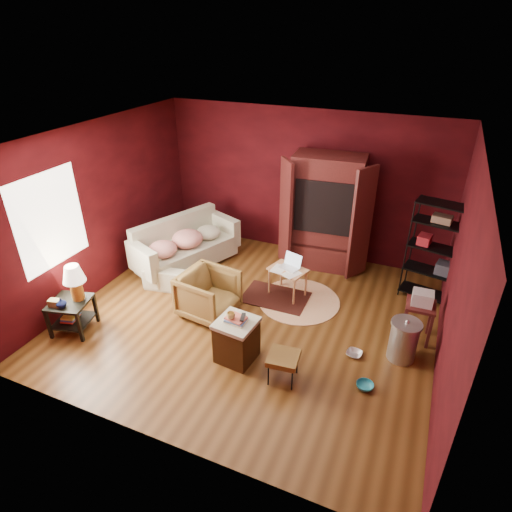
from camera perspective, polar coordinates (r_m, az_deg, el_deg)
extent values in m
cube|color=brown|center=(6.88, -0.66, -8.14)|extent=(5.50, 5.00, 0.02)
cube|color=white|center=(5.65, -0.83, 15.36)|extent=(5.50, 5.00, 0.02)
cube|color=#43090E|center=(8.31, 6.38, 9.52)|extent=(5.50, 0.02, 2.80)
cube|color=#43090E|center=(4.33, -14.59, -11.35)|extent=(5.50, 0.02, 2.80)
cube|color=#43090E|center=(7.59, -20.27, 5.95)|extent=(0.02, 5.00, 2.80)
cube|color=#43090E|center=(5.73, 25.41, -2.64)|extent=(0.02, 5.00, 2.80)
cube|color=white|center=(6.87, -25.80, 4.28)|extent=(0.02, 1.20, 1.40)
imported|color=beige|center=(8.15, -9.78, 1.02)|extent=(0.89, 2.00, 0.76)
imported|color=black|center=(6.74, -6.37, -4.86)|extent=(0.83, 0.88, 0.81)
imported|color=silver|center=(6.26, 13.05, -12.03)|extent=(0.22, 0.08, 0.22)
imported|color=teal|center=(5.82, 14.40, -15.90)|extent=(0.23, 0.09, 0.22)
imported|color=#0D1641|center=(6.76, -24.54, -5.72)|extent=(0.16, 0.17, 0.15)
imported|color=tan|center=(5.65, -3.38, -7.85)|extent=(0.13, 0.11, 0.11)
cube|color=black|center=(6.89, -23.63, -5.69)|extent=(0.66, 0.66, 0.04)
cube|color=black|center=(7.08, -23.10, -7.93)|extent=(0.62, 0.62, 0.03)
cube|color=black|center=(6.99, -25.93, -8.18)|extent=(0.05, 0.05, 0.50)
cube|color=black|center=(6.74, -22.45, -8.79)|extent=(0.05, 0.05, 0.50)
cube|color=black|center=(7.31, -23.97, -5.99)|extent=(0.05, 0.05, 0.50)
cube|color=black|center=(7.08, -20.59, -6.48)|extent=(0.05, 0.05, 0.50)
cylinder|color=orange|center=(6.81, -22.76, -4.20)|extent=(0.22, 0.22, 0.31)
cone|color=#F2E5C6|center=(6.68, -23.21, -2.18)|extent=(0.40, 0.40, 0.25)
cube|color=olive|center=(6.84, -25.27, -5.67)|extent=(0.18, 0.15, 0.11)
cube|color=#C44731|center=(7.08, -23.48, -7.61)|extent=(0.26, 0.29, 0.03)
cube|color=blue|center=(7.05, -23.47, -7.41)|extent=(0.26, 0.29, 0.03)
cube|color=#DCDA49|center=(7.03, -23.46, -7.21)|extent=(0.26, 0.29, 0.03)
cube|color=beige|center=(8.17, -9.16, 0.32)|extent=(1.43, 2.02, 0.39)
cube|color=beige|center=(8.31, -10.71, 2.73)|extent=(0.87, 1.79, 0.78)
cube|color=beige|center=(7.65, -14.89, -0.61)|extent=(0.79, 0.46, 0.54)
cube|color=beige|center=(8.57, -4.27, 3.68)|extent=(0.79, 0.46, 0.54)
ellipsoid|color=red|center=(7.73, -12.33, 0.90)|extent=(0.67, 0.67, 0.27)
ellipsoid|color=red|center=(7.98, -9.14, 2.30)|extent=(0.74, 0.74, 0.31)
ellipsoid|color=beige|center=(8.26, -6.38, 3.14)|extent=(0.61, 0.61, 0.25)
cube|color=#472A10|center=(5.96, -2.59, -11.32)|extent=(0.53, 0.53, 0.58)
cube|color=beige|center=(5.76, -2.66, -8.92)|extent=(0.56, 0.56, 0.05)
cube|color=beige|center=(5.73, -2.67, -8.62)|extent=(0.30, 0.24, 0.02)
cube|color=#527ABF|center=(5.72, -2.68, -8.43)|extent=(0.27, 0.21, 0.02)
cube|color=#DA6352|center=(5.71, -2.68, -8.24)|extent=(0.29, 0.24, 0.02)
cube|color=black|center=(5.68, -1.77, -8.15)|extent=(0.09, 0.18, 0.02)
cube|color=black|center=(5.61, 3.68, -13.41)|extent=(0.43, 0.43, 0.08)
cube|color=black|center=(5.64, 3.67, -13.78)|extent=(0.38, 0.38, 0.02)
cylinder|color=black|center=(5.67, 1.65, -15.62)|extent=(0.02, 0.02, 0.32)
cylinder|color=black|center=(5.62, 4.82, -16.22)|extent=(0.02, 0.02, 0.32)
cylinder|color=black|center=(5.88, 2.48, -13.59)|extent=(0.02, 0.02, 0.32)
cylinder|color=black|center=(5.84, 5.51, -14.14)|extent=(0.02, 0.02, 0.32)
cylinder|color=#F0E8C8|center=(7.25, 5.73, -5.93)|extent=(1.68, 1.68, 0.01)
cube|color=#471913|center=(7.30, 2.60, -5.48)|extent=(1.10, 0.74, 0.01)
cube|color=#E7A269|center=(7.13, 4.28, -1.84)|extent=(0.70, 0.58, 0.03)
cylinder|color=#E7A269|center=(7.27, 1.77, -3.38)|extent=(0.04, 0.04, 0.50)
cylinder|color=#E7A269|center=(7.02, 5.08, -4.83)|extent=(0.04, 0.04, 0.50)
cylinder|color=#E7A269|center=(7.50, 3.39, -2.32)|extent=(0.04, 0.04, 0.50)
cylinder|color=#E7A269|center=(7.25, 6.66, -3.68)|extent=(0.04, 0.04, 0.50)
cube|color=white|center=(7.14, 4.43, -1.59)|extent=(0.37, 0.30, 0.02)
cube|color=silver|center=(7.16, 4.99, -0.48)|extent=(0.33, 0.16, 0.22)
cube|color=white|center=(7.11, 3.03, -1.72)|extent=(0.24, 0.32, 0.00)
cube|color=white|center=(6.99, 4.77, -2.38)|extent=(0.32, 0.36, 0.00)
cube|color=#521817|center=(7.93, 9.27, 5.74)|extent=(1.29, 0.78, 2.13)
cube|color=black|center=(7.74, 9.26, 6.95)|extent=(1.05, 0.59, 0.95)
cube|color=#521817|center=(7.76, 3.97, 5.54)|extent=(0.37, 0.42, 2.02)
cube|color=#521817|center=(7.58, 13.86, 4.14)|extent=(0.30, 0.46, 2.02)
cube|color=#333638|center=(7.83, 9.26, 6.34)|extent=(0.74, 0.62, 0.58)
cube|color=black|center=(7.57, 8.89, 5.56)|extent=(0.56, 0.06, 0.45)
cube|color=#521817|center=(8.11, 8.89, 1.95)|extent=(1.05, 0.65, 0.06)
cylinder|color=black|center=(7.35, 19.40, 0.68)|extent=(0.03, 0.03, 1.71)
cylinder|color=black|center=(7.24, 25.37, -1.04)|extent=(0.03, 0.03, 1.71)
cylinder|color=black|center=(7.65, 20.15, 1.67)|extent=(0.03, 0.03, 1.71)
cylinder|color=black|center=(7.54, 25.90, 0.04)|extent=(0.03, 0.03, 1.71)
cube|color=black|center=(7.80, 21.64, -4.56)|extent=(0.89, 0.52, 0.02)
cube|color=black|center=(7.59, 22.22, -1.85)|extent=(0.89, 0.52, 0.02)
cube|color=black|center=(7.40, 22.83, 1.00)|extent=(0.89, 0.52, 0.02)
cube|color=black|center=(7.22, 23.46, 4.01)|extent=(0.89, 0.52, 0.02)
cube|color=black|center=(7.11, 23.95, 6.30)|extent=(0.89, 0.52, 0.02)
cube|color=maroon|center=(7.38, 21.56, 2.06)|extent=(0.23, 0.27, 0.15)
cube|color=#30313C|center=(7.51, 23.76, -1.51)|extent=(0.28, 0.28, 0.19)
cube|color=brown|center=(7.19, 23.58, 4.55)|extent=(0.32, 0.24, 0.11)
cube|color=#521817|center=(6.55, 21.15, -6.14)|extent=(0.42, 0.42, 0.04)
cube|color=#521817|center=(6.56, 19.15, -8.80)|extent=(0.04, 0.04, 0.59)
cube|color=#521817|center=(6.58, 22.13, -9.29)|extent=(0.04, 0.04, 0.59)
cube|color=#521817|center=(6.84, 19.34, -7.13)|extent=(0.04, 0.04, 0.59)
cube|color=#521817|center=(6.86, 22.19, -7.60)|extent=(0.04, 0.04, 0.59)
cube|color=silver|center=(6.48, 21.34, -5.25)|extent=(0.29, 0.23, 0.20)
cylinder|color=silver|center=(6.29, 19.03, -10.73)|extent=(0.48, 0.48, 0.56)
cylinder|color=silver|center=(6.11, 19.48, -8.55)|extent=(0.53, 0.53, 0.04)
sphere|color=silver|center=(6.09, 19.53, -8.27)|extent=(0.07, 0.07, 0.06)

